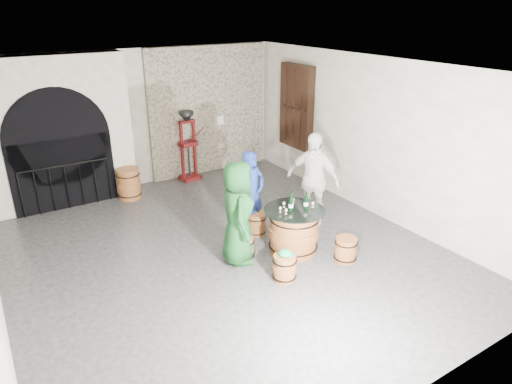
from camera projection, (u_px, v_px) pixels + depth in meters
ground at (223, 252)px, 8.17m from camera, size 8.00×8.00×0.00m
wall_back at (139, 119)px, 10.68m from camera, size 8.00×0.00×8.00m
wall_front at (414, 284)px, 4.44m from camera, size 8.00×0.00×8.00m
wall_right at (372, 137)px, 9.28m from camera, size 0.00×8.00×8.00m
ceiling at (217, 69)px, 6.94m from camera, size 8.00×8.00×0.00m
stone_facing_panel at (209, 111)px, 11.52m from camera, size 3.20×0.12×3.18m
arched_opening at (55, 134)px, 9.54m from camera, size 3.10×0.60×3.19m
shuttered_window at (296, 107)px, 11.02m from camera, size 0.23×1.10×2.00m
barrel_table at (294, 231)px, 8.05m from camera, size 1.07×1.07×0.82m
barrel_stool_left at (243, 248)px, 7.86m from camera, size 0.39×0.39×0.44m
barrel_stool_far at (256, 224)px, 8.73m from camera, size 0.39×0.39×0.44m
barrel_stool_right at (308, 219)px, 8.92m from camera, size 0.39×0.39×0.44m
barrel_stool_near_right at (346, 249)px, 7.82m from camera, size 0.39×0.39×0.44m
barrel_stool_near_left at (285, 268)px, 7.28m from camera, size 0.39×0.39×0.44m
green_cap at (285, 253)px, 7.18m from camera, size 0.25×0.21×0.11m
person_green at (238, 213)px, 7.58m from camera, size 0.87×1.04×1.80m
person_blue at (252, 193)px, 8.57m from camera, size 0.68×0.54×1.64m
person_white at (313, 180)px, 8.86m from camera, size 0.88×1.20×1.89m
wine_bottle_left at (291, 204)px, 7.79m from camera, size 0.08×0.08×0.32m
wine_bottle_center at (306, 202)px, 7.85m from camera, size 0.08×0.08×0.32m
wine_bottle_right at (291, 201)px, 7.88m from camera, size 0.08×0.08×0.32m
tasting_glass_a at (286, 211)px, 7.70m from camera, size 0.05×0.05×0.10m
tasting_glass_b at (305, 200)px, 8.15m from camera, size 0.05×0.05×0.10m
tasting_glass_c at (284, 205)px, 7.96m from camera, size 0.05×0.05×0.10m
tasting_glass_d at (293, 201)px, 8.10m from camera, size 0.05×0.05×0.10m
tasting_glass_e at (313, 205)px, 7.96m from camera, size 0.05×0.05×0.10m
tasting_glass_f at (280, 210)px, 7.77m from camera, size 0.05×0.05×0.10m
side_barrel at (129, 184)px, 10.28m from camera, size 0.53×0.53×0.71m
corking_press at (188, 141)px, 11.16m from camera, size 0.74×0.46×1.73m
control_box at (220, 120)px, 11.67m from camera, size 0.18×0.10×0.22m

